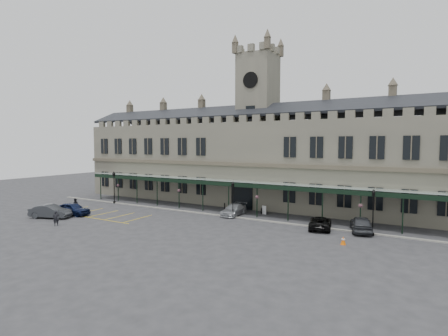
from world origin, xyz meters
The scene contains 23 objects.
ground centered at (0.00, 0.00, 0.00)m, with size 140.00×140.00×0.00m, color #2F2F32.
station_building centered at (0.00, 15.91, 6.47)m, with size 60.00×10.36×17.30m.
clock_tower centered at (0.00, 16.00, 13.11)m, with size 5.60×5.60×24.80m.
canopy centered at (0.00, 7.46, 2.40)m, with size 50.00×4.10×4.30m.
kerb centered at (0.00, 5.50, 0.06)m, with size 60.00×0.40×0.12m, color gray.
parking_markings centered at (-14.00, -1.50, 0.00)m, with size 16.00×6.00×0.01m, color gold, non-canonical shape.
tree_behind_left centered at (-22.00, 25.00, 12.81)m, with size 6.00×6.00×16.00m.
tree_behind_mid centered at (8.00, 25.00, 12.81)m, with size 6.00×6.00×16.00m.
tree_behind_right centered at (24.00, 25.00, 12.81)m, with size 6.00×6.00×16.00m.
lamp_post_left centered at (-18.89, 5.39, 2.89)m, with size 0.46×0.46×4.87m.
lamp_post_mid centered at (1.70, 5.20, 2.66)m, with size 0.42×0.42×4.49m.
lamp_post_right centered at (17.52, 4.86, 2.76)m, with size 0.44×0.44×4.65m.
traffic_cone centered at (15.65, 0.35, 0.37)m, with size 0.47×0.47×0.75m.
sign_board centered at (4.09, 9.21, 0.53)m, with size 0.62×0.21×1.09m.
bollard_left centered at (-2.10, 9.77, 0.43)m, with size 0.15×0.15×0.86m, color black.
bollard_right centered at (3.74, 9.17, 0.41)m, with size 0.14×0.14×0.81m, color black.
car_left_a centered at (-16.68, -3.48, 0.80)m, with size 1.88×4.67×1.59m, color #0C1536.
car_left_b centered at (-17.50, -5.95, 0.82)m, with size 1.73×4.95×1.63m, color #323439.
car_taxi centered at (1.00, 6.76, 0.70)m, with size 1.96×4.82×1.40m, color #A4A6AC.
car_van centered at (12.33, 5.17, 0.66)m, with size 2.18×4.74×1.32m, color black.
car_right_a centered at (16.28, 6.00, 0.82)m, with size 1.94×4.83×1.64m, color #323439.
person_a centered at (-13.20, -8.10, 0.82)m, with size 0.59×0.39×1.63m, color black.
person_b centered at (-18.30, -1.88, 0.90)m, with size 0.87×0.68×1.79m, color black.
Camera 1 is at (21.84, -31.59, 9.04)m, focal length 28.00 mm.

